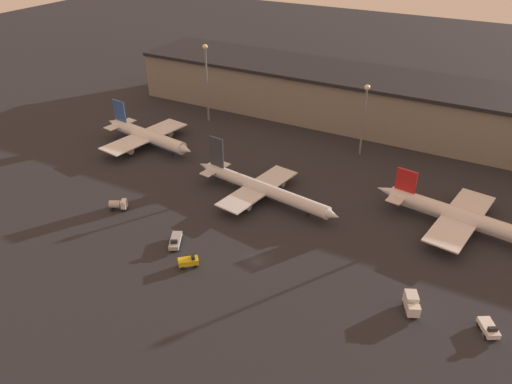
# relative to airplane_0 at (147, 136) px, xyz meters

# --- Properties ---
(ground) EXTENTS (600.00, 600.00, 0.00)m
(ground) POSITION_rel_airplane_0_xyz_m (61.50, -36.52, -3.63)
(ground) COLOR #26262B
(terminal_building) EXTENTS (186.73, 30.22, 18.19)m
(terminal_building) POSITION_rel_airplane_0_xyz_m (61.50, 53.67, 5.50)
(terminal_building) COLOR gray
(terminal_building) RESTS_ON ground
(airplane_0) EXTENTS (40.18, 32.14, 13.12)m
(airplane_0) POSITION_rel_airplane_0_xyz_m (0.00, 0.00, 0.00)
(airplane_0) COLOR white
(airplane_0) RESTS_ON ground
(airplane_1) EXTENTS (47.22, 28.73, 13.97)m
(airplane_1) POSITION_rel_airplane_0_xyz_m (49.60, -11.53, -0.48)
(airplane_1) COLOR silver
(airplane_1) RESTS_ON ground
(airplane_2) EXTENTS (48.83, 31.16, 11.83)m
(airplane_2) POSITION_rel_airplane_0_xyz_m (101.31, -0.89, -0.14)
(airplane_2) COLOR silver
(airplane_2) RESTS_ON ground
(service_vehicle_1) EXTENTS (4.98, 3.92, 2.94)m
(service_vehicle_1) POSITION_rel_airplane_0_xyz_m (18.66, -34.95, -1.99)
(service_vehicle_1) COLOR white
(service_vehicle_1) RESTS_ON ground
(service_vehicle_2) EXTENTS (4.76, 5.63, 2.58)m
(service_vehicle_2) POSITION_rel_airplane_0_xyz_m (110.72, -34.45, -2.43)
(service_vehicle_2) COLOR white
(service_vehicle_2) RESTS_ON ground
(service_vehicle_3) EXTENTS (5.18, 6.98, 2.53)m
(service_vehicle_3) POSITION_rel_airplane_0_xyz_m (41.45, -40.41, -2.44)
(service_vehicle_3) COLOR #9EA3A8
(service_vehicle_3) RESTS_ON ground
(service_vehicle_4) EXTENTS (4.81, 4.65, 2.85)m
(service_vehicle_4) POSITION_rel_airplane_0_xyz_m (48.90, -45.47, -2.30)
(service_vehicle_4) COLOR gold
(service_vehicle_4) RESTS_ON ground
(service_vehicle_5) EXTENTS (4.42, 5.73, 3.68)m
(service_vehicle_5) POSITION_rel_airplane_0_xyz_m (96.26, -35.55, -1.63)
(service_vehicle_5) COLOR white
(service_vehicle_5) RESTS_ON ground
(lamp_post_0) EXTENTS (1.80, 1.80, 28.29)m
(lamp_post_0) POSITION_rel_airplane_0_xyz_m (5.45, 28.58, 14.07)
(lamp_post_0) COLOR slate
(lamp_post_0) RESTS_ON ground
(lamp_post_1) EXTENTS (1.80, 1.80, 23.24)m
(lamp_post_1) POSITION_rel_airplane_0_xyz_m (64.12, 28.58, 11.29)
(lamp_post_1) COLOR slate
(lamp_post_1) RESTS_ON ground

